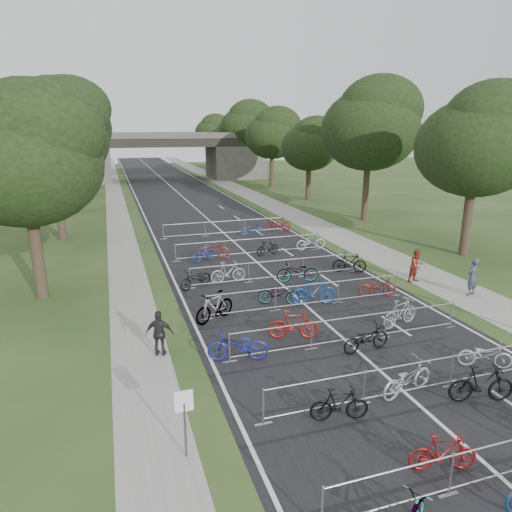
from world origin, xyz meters
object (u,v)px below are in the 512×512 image
at_px(park_sign, 184,412).
at_px(pedestrian_c, 160,334).
at_px(pedestrian_b, 417,266).
at_px(bike_1, 443,453).
at_px(pedestrian_a, 472,277).
at_px(overpass_bridge, 162,156).

bearing_deg(park_sign, pedestrian_c, 90.00).
bearing_deg(pedestrian_b, pedestrian_c, -174.90).
height_order(bike_1, pedestrian_b, pedestrian_b).
relative_size(bike_1, pedestrian_c, 0.97).
bearing_deg(pedestrian_c, pedestrian_a, -155.26).
bearing_deg(pedestrian_c, park_sign, 108.89).
height_order(park_sign, pedestrian_b, park_sign).
height_order(overpass_bridge, pedestrian_c, overpass_bridge).
distance_m(pedestrian_a, pedestrian_c, 14.97).
relative_size(bike_1, pedestrian_b, 0.94).
xyz_separation_m(bike_1, pedestrian_a, (9.26, 9.28, 0.43)).
xyz_separation_m(park_sign, pedestrian_c, (0.00, 5.44, -0.43)).
bearing_deg(overpass_bridge, bike_1, -91.04).
bearing_deg(bike_1, pedestrian_c, 51.65).
bearing_deg(overpass_bridge, pedestrian_a, -81.64).
relative_size(pedestrian_b, pedestrian_c, 1.04).
distance_m(bike_1, pedestrian_c, 9.59).
xyz_separation_m(pedestrian_a, pedestrian_b, (-1.29, 2.48, -0.05)).
height_order(overpass_bridge, pedestrian_b, overpass_bridge).
xyz_separation_m(overpass_bridge, bike_1, (-1.17, -64.32, -3.05)).
relative_size(overpass_bridge, pedestrian_b, 17.91).
distance_m(bike_1, pedestrian_a, 13.11).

